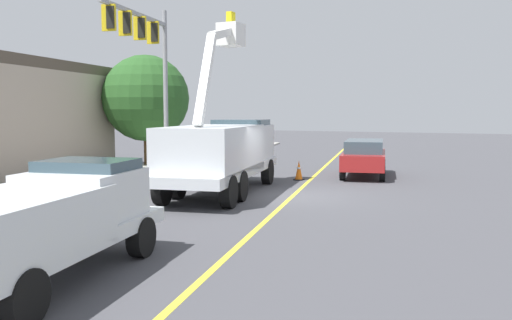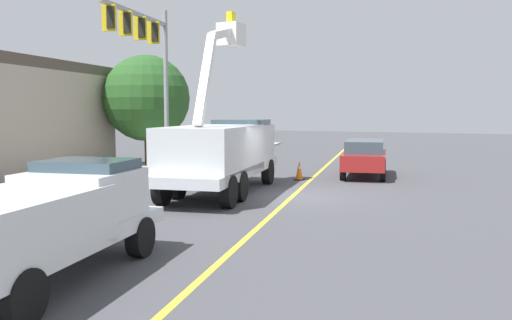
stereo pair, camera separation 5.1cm
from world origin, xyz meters
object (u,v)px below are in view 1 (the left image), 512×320
Objects in this scene: traffic_cone_mid_front at (299,170)px; traffic_signal_mast at (147,51)px; service_pickup_truck at (44,220)px; passing_minivan at (364,156)px; utility_bucket_truck at (223,150)px.

traffic_cone_mid_front is 0.11× the size of traffic_signal_mast.
service_pickup_truck is 15.09m from traffic_cone_mid_front.
service_pickup_truck is 1.16× the size of passing_minivan.
service_pickup_truck is 6.74× the size of traffic_cone_mid_front.
traffic_signal_mast is at bearing 119.22° from passing_minivan.
utility_bucket_truck reaches higher than service_pickup_truck.
traffic_cone_mid_front is at bearing -69.95° from traffic_signal_mast.
utility_bucket_truck is 9.74× the size of traffic_cone_mid_front.
service_pickup_truck is at bearing 174.33° from passing_minivan.
service_pickup_truck is 17.68m from passing_minivan.
passing_minivan is at bearing -27.42° from utility_bucket_truck.
utility_bucket_truck is 4.94m from traffic_cone_mid_front.
service_pickup_truck reaches higher than passing_minivan.
utility_bucket_truck reaches higher than passing_minivan.
traffic_signal_mast reaches higher than service_pickup_truck.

